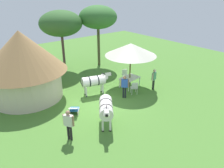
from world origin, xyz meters
TOP-DOWN VIEW (x-y plane):
  - ground_plane at (0.00, 0.00)m, footprint 36.00×36.00m
  - thatched_hut at (-3.25, 3.86)m, footprint 5.47×5.47m
  - shade_umbrella at (3.25, 0.82)m, footprint 3.65×3.65m
  - patio_dining_table at (3.25, 0.82)m, footprint 1.56×1.19m
  - patio_chair_east_end at (3.79, 1.95)m, footprint 0.58×0.57m
  - patio_chair_near_lawn at (2.67, -0.28)m, footprint 0.59×0.58m
  - guest_beside_umbrella at (4.29, -0.60)m, footprint 0.53×0.33m
  - guest_behind_table at (1.78, -0.24)m, footprint 0.43×0.44m
  - standing_watcher at (-3.26, -1.91)m, footprint 0.41×0.51m
  - striped_lounge_chair at (-1.90, 0.10)m, footprint 0.92×0.97m
  - zebra_nearest_camera at (-1.11, -2.02)m, footprint 1.61×2.01m
  - zebra_by_umbrella at (0.52, 1.46)m, footprint 2.18×1.11m
  - acacia_tree_left_background at (4.39, 6.33)m, footprint 3.38×3.38m
  - acacia_tree_behind_hut at (1.31, 7.41)m, footprint 3.63×3.63m

SIDE VIEW (x-z plane):
  - ground_plane at x=0.00m, z-range 0.00..0.00m
  - striped_lounge_chair at x=-1.90m, z-range -0.04..0.54m
  - patio_chair_east_end at x=3.79m, z-range 0.07..0.97m
  - patio_chair_near_lawn at x=2.67m, z-range 0.07..0.97m
  - patio_dining_table at x=3.25m, z-range 0.29..1.03m
  - guest_beside_umbrella at x=4.29m, z-range 0.16..1.71m
  - guest_behind_table at x=1.78m, z-range 0.16..1.73m
  - zebra_by_umbrella at x=0.52m, z-range 0.22..1.74m
  - standing_watcher at x=-3.26m, z-range 0.17..1.81m
  - zebra_nearest_camera at x=-1.11m, z-range 0.26..1.85m
  - thatched_hut at x=-3.25m, z-range 0.20..4.72m
  - shade_umbrella at x=3.25m, z-range 1.22..4.53m
  - acacia_tree_behind_hut at x=1.31m, z-range 1.47..6.62m
  - acacia_tree_left_background at x=4.39m, z-range 1.69..7.13m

